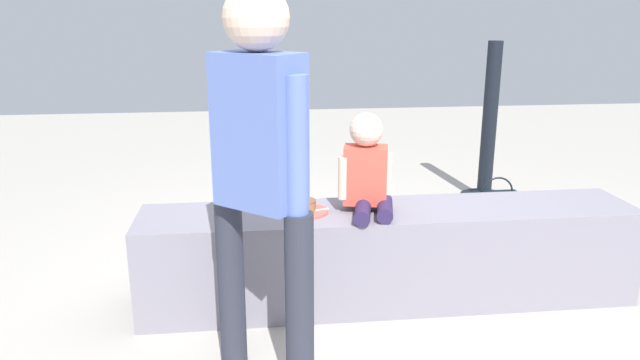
{
  "coord_description": "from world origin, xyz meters",
  "views": [
    {
      "loc": [
        -0.66,
        -2.74,
        1.45
      ],
      "look_at": [
        -0.39,
        -0.3,
        0.74
      ],
      "focal_mm": 33.47,
      "sensor_mm": 36.0,
      "label": 1
    }
  ],
  "objects_px": {
    "child_seated": "(367,169)",
    "cake_box_white": "(431,237)",
    "adult_standing": "(260,156)",
    "handbag_black_leather": "(496,208)",
    "gift_bag": "(310,225)",
    "cake_plate": "(306,208)",
    "water_bottle_near_gift": "(379,207)",
    "party_cup_red": "(471,237)"
  },
  "relations": [
    {
      "from": "gift_bag",
      "to": "cake_box_white",
      "type": "distance_m",
      "value": 0.76
    },
    {
      "from": "cake_box_white",
      "to": "handbag_black_leather",
      "type": "height_order",
      "value": "handbag_black_leather"
    },
    {
      "from": "cake_plate",
      "to": "gift_bag",
      "type": "distance_m",
      "value": 0.86
    },
    {
      "from": "cake_box_white",
      "to": "gift_bag",
      "type": "bearing_deg",
      "value": 169.91
    },
    {
      "from": "cake_plate",
      "to": "handbag_black_leather",
      "type": "xyz_separation_m",
      "value": [
        1.41,
        1.0,
        -0.39
      ]
    },
    {
      "from": "cake_plate",
      "to": "gift_bag",
      "type": "xyz_separation_m",
      "value": [
        0.09,
        0.77,
        -0.37
      ]
    },
    {
      "from": "adult_standing",
      "to": "gift_bag",
      "type": "distance_m",
      "value": 1.61
    },
    {
      "from": "gift_bag",
      "to": "cake_box_white",
      "type": "relative_size",
      "value": 0.93
    },
    {
      "from": "cake_plate",
      "to": "party_cup_red",
      "type": "relative_size",
      "value": 2.49
    },
    {
      "from": "cake_plate",
      "to": "cake_box_white",
      "type": "height_order",
      "value": "cake_plate"
    },
    {
      "from": "child_seated",
      "to": "handbag_black_leather",
      "type": "distance_m",
      "value": 1.61
    },
    {
      "from": "gift_bag",
      "to": "water_bottle_near_gift",
      "type": "height_order",
      "value": "gift_bag"
    },
    {
      "from": "gift_bag",
      "to": "handbag_black_leather",
      "type": "relative_size",
      "value": 0.92
    },
    {
      "from": "gift_bag",
      "to": "cake_plate",
      "type": "bearing_deg",
      "value": -96.78
    },
    {
      "from": "water_bottle_near_gift",
      "to": "party_cup_red",
      "type": "distance_m",
      "value": 0.69
    },
    {
      "from": "child_seated",
      "to": "cake_plate",
      "type": "height_order",
      "value": "child_seated"
    },
    {
      "from": "gift_bag",
      "to": "cake_box_white",
      "type": "height_order",
      "value": "gift_bag"
    },
    {
      "from": "party_cup_red",
      "to": "handbag_black_leather",
      "type": "distance_m",
      "value": 0.45
    },
    {
      "from": "child_seated",
      "to": "handbag_black_leather",
      "type": "height_order",
      "value": "child_seated"
    },
    {
      "from": "gift_bag",
      "to": "handbag_black_leather",
      "type": "distance_m",
      "value": 1.34
    },
    {
      "from": "party_cup_red",
      "to": "child_seated",
      "type": "bearing_deg",
      "value": -140.05
    },
    {
      "from": "child_seated",
      "to": "handbag_black_leather",
      "type": "bearing_deg",
      "value": 42.35
    },
    {
      "from": "cake_plate",
      "to": "gift_bag",
      "type": "height_order",
      "value": "cake_plate"
    },
    {
      "from": "child_seated",
      "to": "cake_box_white",
      "type": "height_order",
      "value": "child_seated"
    },
    {
      "from": "adult_standing",
      "to": "cake_box_white",
      "type": "xyz_separation_m",
      "value": [
        1.06,
        1.24,
        -0.85
      ]
    },
    {
      "from": "water_bottle_near_gift",
      "to": "handbag_black_leather",
      "type": "bearing_deg",
      "value": -10.47
    },
    {
      "from": "adult_standing",
      "to": "cake_box_white",
      "type": "bearing_deg",
      "value": 49.37
    },
    {
      "from": "child_seated",
      "to": "cake_box_white",
      "type": "relative_size",
      "value": 1.44
    },
    {
      "from": "adult_standing",
      "to": "party_cup_red",
      "type": "distance_m",
      "value": 2.05
    },
    {
      "from": "adult_standing",
      "to": "gift_bag",
      "type": "relative_size",
      "value": 4.88
    },
    {
      "from": "water_bottle_near_gift",
      "to": "adult_standing",
      "type": "bearing_deg",
      "value": -115.59
    },
    {
      "from": "adult_standing",
      "to": "handbag_black_leather",
      "type": "height_order",
      "value": "adult_standing"
    },
    {
      "from": "water_bottle_near_gift",
      "to": "cake_box_white",
      "type": "xyz_separation_m",
      "value": [
        0.22,
        -0.51,
        -0.03
      ]
    },
    {
      "from": "handbag_black_leather",
      "to": "party_cup_red",
      "type": "bearing_deg",
      "value": -131.79
    },
    {
      "from": "child_seated",
      "to": "cake_box_white",
      "type": "bearing_deg",
      "value": 50.13
    },
    {
      "from": "party_cup_red",
      "to": "handbag_black_leather",
      "type": "xyz_separation_m",
      "value": [
        0.29,
        0.33,
        0.08
      ]
    },
    {
      "from": "party_cup_red",
      "to": "cake_box_white",
      "type": "distance_m",
      "value": 0.28
    },
    {
      "from": "cake_box_white",
      "to": "handbag_black_leather",
      "type": "bearing_deg",
      "value": 32.57
    },
    {
      "from": "water_bottle_near_gift",
      "to": "party_cup_red",
      "type": "relative_size",
      "value": 2.59
    },
    {
      "from": "child_seated",
      "to": "cake_box_white",
      "type": "distance_m",
      "value": 1.06
    },
    {
      "from": "child_seated",
      "to": "adult_standing",
      "type": "relative_size",
      "value": 0.32
    },
    {
      "from": "water_bottle_near_gift",
      "to": "cake_plate",
      "type": "bearing_deg",
      "value": -118.23
    }
  ]
}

